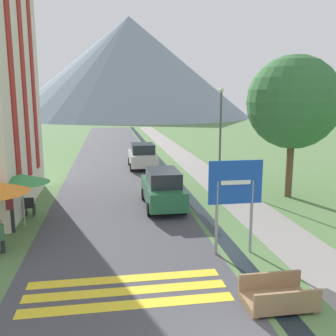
{
  "coord_description": "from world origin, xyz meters",
  "views": [
    {
      "loc": [
        -2.87,
        -6.42,
        5.14
      ],
      "look_at": [
        -0.25,
        10.0,
        2.0
      ],
      "focal_mm": 40.0,
      "sensor_mm": 36.0,
      "label": 1
    }
  ],
  "objects_px": {
    "footbridge": "(278,297)",
    "tree_by_path": "(293,102)",
    "parked_car_near": "(163,188)",
    "parked_car_far": "(143,156)",
    "cafe_chair_far_left": "(29,206)",
    "cafe_chair_far_right": "(30,205)",
    "streetlamp": "(220,130)",
    "road_sign": "(235,192)",
    "person_standing_terrace": "(9,206)",
    "cafe_umbrella_middle_green": "(21,178)"
  },
  "relations": [
    {
      "from": "footbridge",
      "to": "streetlamp",
      "type": "height_order",
      "value": "streetlamp"
    },
    {
      "from": "footbridge",
      "to": "person_standing_terrace",
      "type": "xyz_separation_m",
      "value": [
        -7.9,
        6.51,
        0.83
      ]
    },
    {
      "from": "tree_by_path",
      "to": "road_sign",
      "type": "bearing_deg",
      "value": -128.57
    },
    {
      "from": "parked_car_far",
      "to": "tree_by_path",
      "type": "xyz_separation_m",
      "value": [
        6.84,
        -9.37,
        3.99
      ]
    },
    {
      "from": "road_sign",
      "to": "cafe_umbrella_middle_green",
      "type": "relative_size",
      "value": 1.45
    },
    {
      "from": "footbridge",
      "to": "cafe_umbrella_middle_green",
      "type": "height_order",
      "value": "cafe_umbrella_middle_green"
    },
    {
      "from": "tree_by_path",
      "to": "cafe_chair_far_right",
      "type": "bearing_deg",
      "value": -174.17
    },
    {
      "from": "cafe_umbrella_middle_green",
      "to": "tree_by_path",
      "type": "distance_m",
      "value": 13.34
    },
    {
      "from": "parked_car_far",
      "to": "person_standing_terrace",
      "type": "bearing_deg",
      "value": -116.25
    },
    {
      "from": "cafe_chair_far_left",
      "to": "tree_by_path",
      "type": "relative_size",
      "value": 0.12
    },
    {
      "from": "cafe_umbrella_middle_green",
      "to": "cafe_chair_far_right",
      "type": "bearing_deg",
      "value": 92.31
    },
    {
      "from": "cafe_chair_far_left",
      "to": "footbridge",
      "type": "bearing_deg",
      "value": -34.7
    },
    {
      "from": "cafe_umbrella_middle_green",
      "to": "road_sign",
      "type": "bearing_deg",
      "value": -27.34
    },
    {
      "from": "cafe_umbrella_middle_green",
      "to": "tree_by_path",
      "type": "height_order",
      "value": "tree_by_path"
    },
    {
      "from": "road_sign",
      "to": "cafe_chair_far_left",
      "type": "bearing_deg",
      "value": 146.0
    },
    {
      "from": "footbridge",
      "to": "cafe_chair_far_left",
      "type": "relative_size",
      "value": 2.0
    },
    {
      "from": "cafe_chair_far_left",
      "to": "cafe_umbrella_middle_green",
      "type": "distance_m",
      "value": 1.91
    },
    {
      "from": "road_sign",
      "to": "person_standing_terrace",
      "type": "distance_m",
      "value": 8.56
    },
    {
      "from": "parked_car_far",
      "to": "streetlamp",
      "type": "distance_m",
      "value": 8.0
    },
    {
      "from": "footbridge",
      "to": "cafe_chair_far_right",
      "type": "height_order",
      "value": "cafe_chair_far_right"
    },
    {
      "from": "parked_car_near",
      "to": "parked_car_far",
      "type": "xyz_separation_m",
      "value": [
        -0.02,
        10.22,
        0.0
      ]
    },
    {
      "from": "cafe_chair_far_right",
      "to": "streetlamp",
      "type": "distance_m",
      "value": 11.07
    },
    {
      "from": "parked_car_near",
      "to": "parked_car_far",
      "type": "distance_m",
      "value": 10.22
    },
    {
      "from": "parked_car_far",
      "to": "cafe_chair_far_left",
      "type": "xyz_separation_m",
      "value": [
        -5.95,
        -10.88,
        -0.4
      ]
    },
    {
      "from": "cafe_umbrella_middle_green",
      "to": "person_standing_terrace",
      "type": "relative_size",
      "value": 1.2
    },
    {
      "from": "footbridge",
      "to": "person_standing_terrace",
      "type": "bearing_deg",
      "value": 140.5
    },
    {
      "from": "streetlamp",
      "to": "tree_by_path",
      "type": "distance_m",
      "value": 4.35
    },
    {
      "from": "parked_car_far",
      "to": "streetlamp",
      "type": "xyz_separation_m",
      "value": [
        3.92,
        -6.54,
        2.43
      ]
    },
    {
      "from": "road_sign",
      "to": "footbridge",
      "type": "bearing_deg",
      "value": -89.23
    },
    {
      "from": "footbridge",
      "to": "tree_by_path",
      "type": "bearing_deg",
      "value": 62.18
    },
    {
      "from": "cafe_chair_far_left",
      "to": "person_standing_terrace",
      "type": "xyz_separation_m",
      "value": [
        -0.32,
        -1.86,
        0.54
      ]
    },
    {
      "from": "road_sign",
      "to": "parked_car_near",
      "type": "height_order",
      "value": "road_sign"
    },
    {
      "from": "cafe_umbrella_middle_green",
      "to": "streetlamp",
      "type": "relative_size",
      "value": 0.38
    },
    {
      "from": "cafe_chair_far_left",
      "to": "person_standing_terrace",
      "type": "bearing_deg",
      "value": -86.7
    },
    {
      "from": "streetlamp",
      "to": "tree_by_path",
      "type": "height_order",
      "value": "tree_by_path"
    },
    {
      "from": "cafe_chair_far_left",
      "to": "streetlamp",
      "type": "bearing_deg",
      "value": 36.83
    },
    {
      "from": "footbridge",
      "to": "cafe_chair_far_right",
      "type": "relative_size",
      "value": 2.0
    },
    {
      "from": "cafe_umbrella_middle_green",
      "to": "cafe_chair_far_left",
      "type": "bearing_deg",
      "value": 92.72
    },
    {
      "from": "road_sign",
      "to": "parked_car_near",
      "type": "bearing_deg",
      "value": 105.18
    },
    {
      "from": "cafe_chair_far_left",
      "to": "cafe_umbrella_middle_green",
      "type": "bearing_deg",
      "value": -74.14
    },
    {
      "from": "road_sign",
      "to": "tree_by_path",
      "type": "bearing_deg",
      "value": 51.43
    },
    {
      "from": "cafe_umbrella_middle_green",
      "to": "footbridge",
      "type": "bearing_deg",
      "value": -43.56
    },
    {
      "from": "road_sign",
      "to": "streetlamp",
      "type": "xyz_separation_m",
      "value": [
        2.33,
        9.41,
        1.23
      ]
    },
    {
      "from": "cafe_chair_far_left",
      "to": "tree_by_path",
      "type": "xyz_separation_m",
      "value": [
        12.79,
        1.51,
        4.38
      ]
    },
    {
      "from": "parked_car_near",
      "to": "cafe_chair_far_left",
      "type": "bearing_deg",
      "value": -173.77
    },
    {
      "from": "footbridge",
      "to": "cafe_chair_far_left",
      "type": "distance_m",
      "value": 11.3
    },
    {
      "from": "road_sign",
      "to": "tree_by_path",
      "type": "relative_size",
      "value": 0.43
    },
    {
      "from": "footbridge",
      "to": "parked_car_near",
      "type": "bearing_deg",
      "value": 100.06
    },
    {
      "from": "cafe_chair_far_right",
      "to": "tree_by_path",
      "type": "xyz_separation_m",
      "value": [
        12.79,
        1.31,
        4.38
      ]
    },
    {
      "from": "parked_car_near",
      "to": "cafe_chair_far_right",
      "type": "xyz_separation_m",
      "value": [
        -5.98,
        -0.45,
        -0.4
      ]
    }
  ]
}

